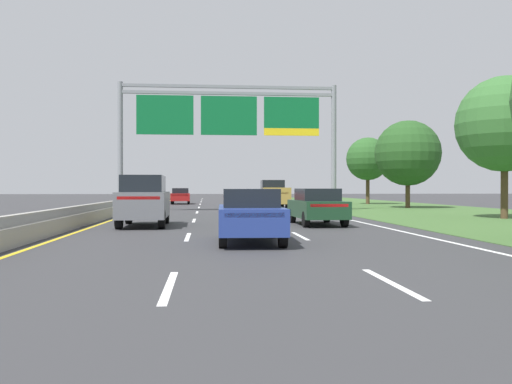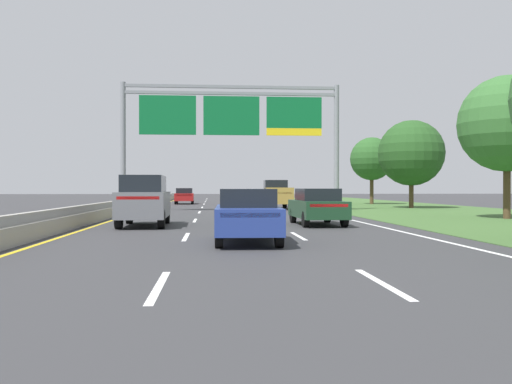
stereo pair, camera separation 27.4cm
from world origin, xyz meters
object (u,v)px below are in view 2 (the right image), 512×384
object	(u,v)px
car_grey_left_lane_suv	(144,200)
roadside_tree_far	(411,153)
roadside_tree_mid	(507,124)
pickup_truck_gold	(276,195)
overhead_sign_gantry	(231,121)
car_blue_centre_lane_sedan	(247,215)
car_darkgreen_right_lane_sedan	(317,206)
roadside_tree_distant	(372,159)
car_red_left_lane_sedan	(184,196)

from	to	relation	value
car_grey_left_lane_suv	roadside_tree_far	world-z (taller)	roadside_tree_far
roadside_tree_mid	pickup_truck_gold	bearing A→B (deg)	124.36
overhead_sign_gantry	roadside_tree_far	xyz separation A→B (m)	(14.28, 4.28, -1.89)
overhead_sign_gantry	car_grey_left_lane_suv	size ratio (longest dim) A/B	3.18
car_blue_centre_lane_sedan	roadside_tree_far	bearing A→B (deg)	-27.65
car_darkgreen_right_lane_sedan	overhead_sign_gantry	bearing A→B (deg)	11.24
pickup_truck_gold	car_blue_centre_lane_sedan	bearing A→B (deg)	172.44
pickup_truck_gold	roadside_tree_distant	bearing A→B (deg)	-43.69
overhead_sign_gantry	car_red_left_lane_sedan	bearing A→B (deg)	103.42
car_grey_left_lane_suv	roadside_tree_mid	xyz separation A→B (m)	(17.84, 3.71, 3.77)
overhead_sign_gantry	roadside_tree_mid	distance (m)	17.51
car_red_left_lane_sedan	car_blue_centre_lane_sedan	bearing A→B (deg)	-175.58
car_grey_left_lane_suv	roadside_tree_distant	world-z (taller)	roadside_tree_distant
car_blue_centre_lane_sedan	roadside_tree_far	xyz separation A→B (m)	(14.55, 25.95, 3.51)
overhead_sign_gantry	roadside_tree_far	bearing A→B (deg)	16.67
car_darkgreen_right_lane_sedan	car_red_left_lane_sedan	world-z (taller)	same
roadside_tree_distant	car_blue_centre_lane_sedan	bearing A→B (deg)	-111.65
car_darkgreen_right_lane_sedan	car_red_left_lane_sedan	size ratio (longest dim) A/B	1.00
car_red_left_lane_sedan	roadside_tree_distant	size ratio (longest dim) A/B	0.68
overhead_sign_gantry	roadside_tree_distant	xyz separation A→B (m)	(14.19, 14.76, -1.80)
car_darkgreen_right_lane_sedan	car_grey_left_lane_suv	distance (m)	7.36
car_red_left_lane_sedan	roadside_tree_distant	distance (m)	18.80
overhead_sign_gantry	roadside_tree_mid	xyz separation A→B (m)	(13.71, -10.80, -1.35)
overhead_sign_gantry	car_red_left_lane_sedan	xyz separation A→B (m)	(-4.10, 17.17, -5.40)
pickup_truck_gold	car_red_left_lane_sedan	bearing A→B (deg)	31.23
overhead_sign_gantry	car_blue_centre_lane_sedan	world-z (taller)	overhead_sign_gantry
overhead_sign_gantry	car_darkgreen_right_lane_sedan	world-z (taller)	overhead_sign_gantry
car_blue_centre_lane_sedan	roadside_tree_far	distance (m)	29.95
car_darkgreen_right_lane_sedan	roadside_tree_distant	world-z (taller)	roadside_tree_distant
car_red_left_lane_sedan	roadside_tree_far	xyz separation A→B (m)	(18.38, -12.89, 3.51)
car_blue_centre_lane_sedan	roadside_tree_mid	distance (m)	18.16
overhead_sign_gantry	roadside_tree_far	world-z (taller)	overhead_sign_gantry
car_darkgreen_right_lane_sedan	roadside_tree_far	world-z (taller)	roadside_tree_far
pickup_truck_gold	car_darkgreen_right_lane_sedan	size ratio (longest dim) A/B	1.22
car_darkgreen_right_lane_sedan	roadside_tree_mid	bearing A→B (deg)	-72.78
overhead_sign_gantry	car_red_left_lane_sedan	size ratio (longest dim) A/B	3.39
car_darkgreen_right_lane_sedan	car_grey_left_lane_suv	world-z (taller)	car_grey_left_lane_suv
car_red_left_lane_sedan	roadside_tree_mid	world-z (taller)	roadside_tree_mid
car_darkgreen_right_lane_sedan	car_red_left_lane_sedan	bearing A→B (deg)	11.67
car_grey_left_lane_suv	roadside_tree_mid	distance (m)	18.61
car_grey_left_lane_suv	car_blue_centre_lane_sedan	world-z (taller)	car_grey_left_lane_suv
car_red_left_lane_sedan	roadside_tree_mid	size ratio (longest dim) A/B	0.60
roadside_tree_far	roadside_tree_distant	size ratio (longest dim) A/B	1.06
pickup_truck_gold	car_grey_left_lane_suv	distance (m)	20.07
car_red_left_lane_sedan	roadside_tree_distant	world-z (taller)	roadside_tree_distant
roadside_tree_mid	car_blue_centre_lane_sedan	bearing A→B (deg)	-142.14
car_darkgreen_right_lane_sedan	roadside_tree_mid	xyz separation A→B (m)	(10.49, 3.54, 4.05)
car_grey_left_lane_suv	car_red_left_lane_sedan	xyz separation A→B (m)	(0.04, 31.68, -0.28)
car_darkgreen_right_lane_sedan	car_blue_centre_lane_sedan	world-z (taller)	same
pickup_truck_gold	roadside_tree_mid	size ratio (longest dim) A/B	0.74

